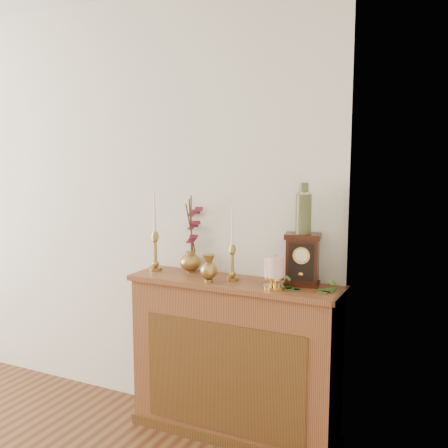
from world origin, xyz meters
The scene contains 10 objects.
console_shelf centered at (1.40, 2.10, 0.44)m, with size 1.24×0.34×0.93m.
candlestick_left centered at (0.86, 2.12, 1.09)m, with size 0.08×0.08×0.49m.
candlestick_center centered at (1.39, 2.10, 1.07)m, with size 0.07×0.07×0.42m.
bud_vase centered at (1.29, 2.00, 1.01)m, with size 0.10×0.10×0.16m.
ginger_jar centered at (1.08, 2.21, 1.14)m, with size 0.19×0.20×0.47m.
pillar_candle_left centered at (1.68, 2.02, 1.03)m, with size 0.10×0.10×0.19m.
pillar_candle_right centered at (1.65, 2.03, 1.02)m, with size 0.09×0.09×0.18m.
ivy_garland centered at (1.83, 2.10, 0.94)m, with size 0.35×0.17×0.07m.
mantel_clock centered at (1.78, 2.17, 1.07)m, with size 0.21×0.17×0.28m.
ceramic_vase centered at (1.78, 2.17, 1.34)m, with size 0.09×0.09×0.27m.
Camera 1 is at (2.61, -0.52, 1.66)m, focal length 42.00 mm.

